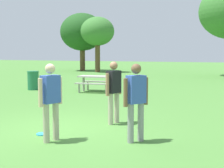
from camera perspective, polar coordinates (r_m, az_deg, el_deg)
ground_plane at (r=7.82m, az=-9.23°, el=-8.13°), size 120.00×120.00×0.00m
person_thrower at (r=6.63m, az=-11.17°, el=-2.37°), size 0.31×0.59×1.64m
person_catcher at (r=8.14m, az=0.31°, el=-0.78°), size 0.31×0.59×1.64m
person_bystander at (r=6.48m, az=4.40°, el=-2.46°), size 0.39×0.52×1.64m
frisbee at (r=7.39m, az=-12.66°, el=-8.91°), size 0.26×0.26×0.03m
picnic_table_near at (r=15.01m, az=-2.86°, el=0.71°), size 1.89×1.65×0.77m
trash_can_beside_table at (r=16.31m, az=-14.22°, el=0.65°), size 0.59×0.59×0.96m
tree_tall_left at (r=33.44m, az=-5.46°, el=9.41°), size 4.62×4.62×6.06m
tree_broad_center at (r=30.71m, az=-2.67°, el=9.50°), size 3.28×3.28×5.37m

